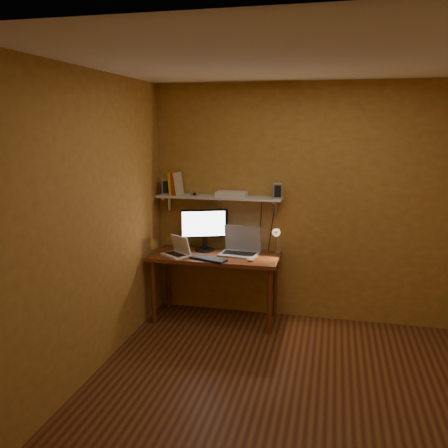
% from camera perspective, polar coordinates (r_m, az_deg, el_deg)
% --- Properties ---
extents(room, '(3.44, 3.24, 2.64)m').
position_cam_1_polar(room, '(3.68, 8.39, -1.55)').
color(room, brown).
rests_on(room, ground).
extents(desk, '(1.40, 0.60, 0.75)m').
position_cam_1_polar(desk, '(5.22, -1.06, -4.66)').
color(desk, brown).
rests_on(desk, ground).
extents(wall_shelf, '(1.40, 0.25, 0.21)m').
position_cam_1_polar(wall_shelf, '(5.25, -0.57, 3.21)').
color(wall_shelf, silver).
rests_on(wall_shelf, room).
extents(monitor, '(0.50, 0.28, 0.47)m').
position_cam_1_polar(monitor, '(5.33, -2.36, -0.43)').
color(monitor, black).
rests_on(monitor, desk).
extents(laptop, '(0.44, 0.34, 0.31)m').
position_cam_1_polar(laptop, '(5.23, 2.03, -2.76)').
color(laptop, gray).
rests_on(laptop, desk).
extents(netbook, '(0.36, 0.34, 0.22)m').
position_cam_1_polar(netbook, '(5.19, -5.59, -3.15)').
color(netbook, white).
rests_on(netbook, desk).
extents(keyboard, '(0.42, 0.26, 0.02)m').
position_cam_1_polar(keyboard, '(5.01, -1.89, -4.22)').
color(keyboard, black).
rests_on(keyboard, desk).
extents(mouse, '(0.09, 0.06, 0.03)m').
position_cam_1_polar(mouse, '(4.96, 3.20, -4.33)').
color(mouse, white).
rests_on(mouse, desk).
extents(desk_lamp, '(0.09, 0.23, 0.38)m').
position_cam_1_polar(desk_lamp, '(5.15, 6.41, -1.58)').
color(desk_lamp, silver).
rests_on(desk_lamp, desk).
extents(speaker_left, '(0.12, 0.12, 0.17)m').
position_cam_1_polar(speaker_left, '(5.42, -6.93, 4.49)').
color(speaker_left, gray).
rests_on(speaker_left, wall_shelf).
extents(speaker_right, '(0.11, 0.11, 0.16)m').
position_cam_1_polar(speaker_right, '(5.12, 6.39, 4.00)').
color(speaker_right, gray).
rests_on(speaker_right, wall_shelf).
extents(books, '(0.14, 0.18, 0.25)m').
position_cam_1_polar(books, '(5.38, -5.86, 4.88)').
color(books, '#DFA10C').
rests_on(books, wall_shelf).
extents(shelf_camera, '(0.09, 0.06, 0.05)m').
position_cam_1_polar(shelf_camera, '(5.24, -3.60, 3.65)').
color(shelf_camera, silver).
rests_on(shelf_camera, wall_shelf).
extents(router, '(0.34, 0.23, 0.06)m').
position_cam_1_polar(router, '(5.20, 0.92, 3.61)').
color(router, white).
rests_on(router, wall_shelf).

